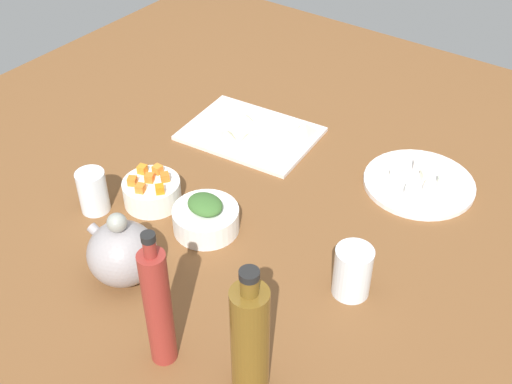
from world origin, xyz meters
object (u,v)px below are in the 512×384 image
at_px(bowl_greens, 206,219).
at_px(bottle_1, 158,307).
at_px(cutting_board, 250,134).
at_px(bottle_0, 250,340).
at_px(teapot, 122,253).
at_px(plate_tofu, 419,183).
at_px(bowl_carrots, 152,192).
at_px(drinking_glass_1, 93,191).
at_px(drinking_glass_0, 353,271).

height_order(bowl_greens, bottle_1, bottle_1).
xyz_separation_m(cutting_board, bottle_0, (-0.43, 0.59, 0.11)).
bearing_deg(bottle_0, bottle_1, 14.19).
bearing_deg(cutting_board, teapot, 100.03).
distance_m(plate_tofu, teapot, 0.68).
bearing_deg(bowl_carrots, cutting_board, -93.11).
height_order(teapot, bottle_0, bottle_0).
bearing_deg(drinking_glass_1, bowl_greens, -158.84).
bearing_deg(plate_tofu, drinking_glass_1, 42.45).
bearing_deg(drinking_glass_1, cutting_board, -103.40).
bearing_deg(drinking_glass_0, bowl_carrots, 2.68).
height_order(cutting_board, bowl_greens, bowl_greens).
distance_m(bottle_0, bottle_1, 0.16).
xyz_separation_m(plate_tofu, bottle_1, (0.15, 0.68, 0.12)).
xyz_separation_m(bowl_greens, bottle_1, (-0.15, 0.29, 0.10)).
bearing_deg(teapot, bottle_0, 170.57).
distance_m(drinking_glass_0, drinking_glass_1, 0.57).
height_order(plate_tofu, bowl_carrots, bowl_carrots).
height_order(drinking_glass_0, drinking_glass_1, drinking_glass_0).
relative_size(cutting_board, bowl_greens, 2.31).
bearing_deg(teapot, bowl_carrots, -60.25).
xyz_separation_m(teapot, bottle_0, (-0.34, 0.06, 0.05)).
relative_size(bowl_greens, teapot, 0.88).
bearing_deg(drinking_glass_1, drinking_glass_0, -168.68).
bearing_deg(plate_tofu, drinking_glass_0, 94.97).
distance_m(cutting_board, drinking_glass_1, 0.44).
bearing_deg(bowl_greens, drinking_glass_0, -176.15).
height_order(bowl_carrots, bottle_1, bottle_1).
bearing_deg(cutting_board, bottle_1, 113.97).
height_order(teapot, drinking_glass_0, teapot).
bearing_deg(drinking_glass_1, bowl_carrots, -132.71).
distance_m(cutting_board, bottle_0, 0.74).
height_order(bowl_greens, drinking_glass_0, drinking_glass_0).
xyz_separation_m(teapot, bottle_1, (-0.18, 0.09, 0.06)).
distance_m(cutting_board, teapot, 0.54).
xyz_separation_m(bowl_carrots, drinking_glass_1, (0.08, 0.09, 0.02)).
xyz_separation_m(plate_tofu, teapot, (0.33, 0.59, 0.06)).
distance_m(plate_tofu, bowl_carrots, 0.60).
height_order(bowl_carrots, drinking_glass_0, drinking_glass_0).
bearing_deg(drinking_glass_0, bottle_1, 59.77).
relative_size(teapot, drinking_glass_1, 1.62).
distance_m(cutting_board, bowl_carrots, 0.34).
height_order(cutting_board, bottle_0, bottle_0).
bearing_deg(plate_tofu, bowl_greens, 53.07).
height_order(bottle_0, drinking_glass_0, bottle_0).
relative_size(bottle_1, drinking_glass_0, 2.69).
xyz_separation_m(bowl_greens, drinking_glass_1, (0.23, 0.09, 0.02)).
bearing_deg(teapot, bowl_greens, -100.97).
relative_size(bottle_0, drinking_glass_1, 2.71).
distance_m(plate_tofu, bottle_0, 0.66).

